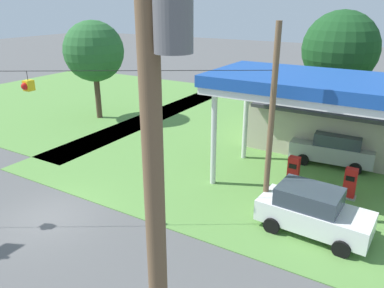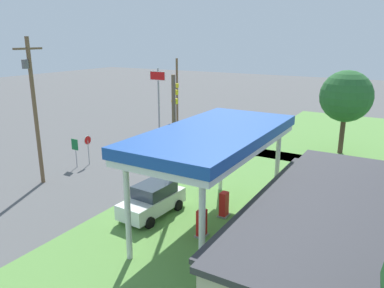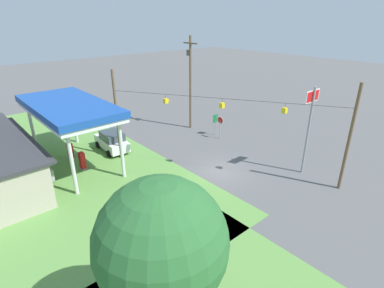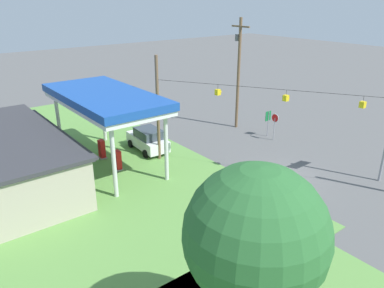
% 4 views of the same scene
% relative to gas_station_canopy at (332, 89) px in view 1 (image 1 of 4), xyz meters
% --- Properties ---
extents(ground_plane, '(160.00, 160.00, 0.00)m').
position_rel_gas_station_canopy_xyz_m(ground_plane, '(-9.51, -8.57, -5.16)').
color(ground_plane, '#565656').
extents(grass_verge_station_corner, '(36.00, 28.00, 0.04)m').
position_rel_gas_station_canopy_xyz_m(grass_verge_station_corner, '(2.00, 7.38, -5.14)').
color(grass_verge_station_corner, '#5B8E42').
rests_on(grass_verge_station_corner, ground).
extents(grass_verge_opposite_corner, '(24.00, 24.00, 0.04)m').
position_rel_gas_station_canopy_xyz_m(grass_verge_opposite_corner, '(-25.51, 7.43, -5.14)').
color(grass_verge_opposite_corner, '#5B8E42').
rests_on(grass_verge_opposite_corner, ground).
extents(gas_station_canopy, '(11.27, 5.36, 5.68)m').
position_rel_gas_station_canopy_xyz_m(gas_station_canopy, '(0.00, 0.00, 0.00)').
color(gas_station_canopy, silver).
rests_on(gas_station_canopy, ground).
extents(gas_station_store, '(14.49, 8.22, 3.54)m').
position_rel_gas_station_canopy_xyz_m(gas_station_store, '(1.32, 7.36, -3.37)').
color(gas_station_store, '#B2A893').
rests_on(gas_station_store, ground).
extents(fuel_pump_near, '(0.71, 0.56, 1.55)m').
position_rel_gas_station_canopy_xyz_m(fuel_pump_near, '(-1.36, -0.00, -4.42)').
color(fuel_pump_near, gray).
rests_on(fuel_pump_near, ground).
extents(fuel_pump_far, '(0.71, 0.56, 1.55)m').
position_rel_gas_station_canopy_xyz_m(fuel_pump_far, '(1.36, -0.00, -4.42)').
color(fuel_pump_far, gray).
rests_on(fuel_pump_far, ground).
extents(car_at_pumps_front, '(4.49, 2.30, 1.96)m').
position_rel_gas_station_canopy_xyz_m(car_at_pumps_front, '(0.54, -3.80, -4.16)').
color(car_at_pumps_front, white).
rests_on(car_at_pumps_front, ground).
extents(car_at_pumps_rear, '(4.65, 2.37, 1.94)m').
position_rel_gas_station_canopy_xyz_m(car_at_pumps_rear, '(-0.19, 3.81, -4.17)').
color(car_at_pumps_rear, '#9E9EA3').
rests_on(car_at_pumps_rear, ground).
extents(utility_pole_main, '(2.20, 0.44, 10.40)m').
position_rel_gas_station_canopy_xyz_m(utility_pole_main, '(0.44, -13.94, 0.64)').
color(utility_pole_main, brown).
rests_on(utility_pole_main, ground).
extents(signal_span_gantry, '(16.21, 10.24, 8.21)m').
position_rel_gas_station_canopy_xyz_m(signal_span_gantry, '(-9.51, -8.58, -0.74)').
color(signal_span_gantry, brown).
rests_on(signal_span_gantry, ground).
extents(tree_behind_station, '(5.97, 5.97, 8.33)m').
position_rel_gas_station_canopy_xyz_m(tree_behind_station, '(-2.44, 14.67, 0.18)').
color(tree_behind_station, '#4C3828').
rests_on(tree_behind_station, ground).
extents(tree_west_verge, '(4.60, 4.60, 7.61)m').
position_rel_gas_station_canopy_xyz_m(tree_west_verge, '(-18.38, 3.72, 0.12)').
color(tree_west_verge, '#4C3828').
rests_on(tree_west_verge, ground).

